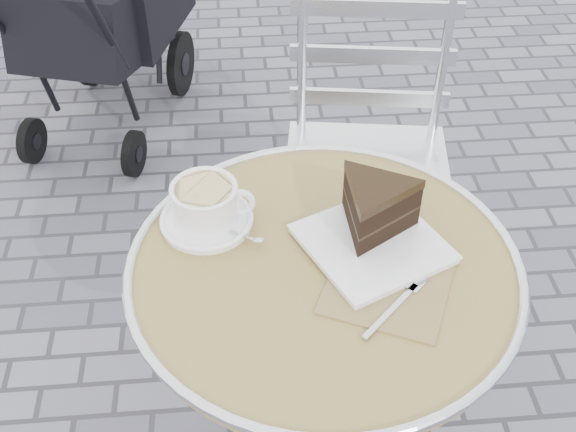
{
  "coord_description": "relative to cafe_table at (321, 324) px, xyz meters",
  "views": [
    {
      "loc": [
        -0.14,
        -0.9,
        1.66
      ],
      "look_at": [
        -0.06,
        0.08,
        0.78
      ],
      "focal_mm": 45.0,
      "sensor_mm": 36.0,
      "label": 1
    }
  ],
  "objects": [
    {
      "name": "cake_plate_set",
      "position": [
        0.1,
        0.06,
        0.22
      ],
      "size": [
        0.3,
        0.38,
        0.12
      ],
      "rotation": [
        0.0,
        0.0,
        0.43
      ],
      "color": "olive",
      "rests_on": "cafe_table"
    },
    {
      "name": "baby_stroller",
      "position": [
        -0.61,
        1.63,
        -0.13
      ],
      "size": [
        0.67,
        1.02,
        0.98
      ],
      "rotation": [
        0.0,
        0.0,
        -0.28
      ],
      "color": "black",
      "rests_on": "ground"
    },
    {
      "name": "cafe_table",
      "position": [
        0.0,
        0.0,
        0.0
      ],
      "size": [
        0.72,
        0.72,
        0.74
      ],
      "color": "silver",
      "rests_on": "ground"
    },
    {
      "name": "bistro_chair",
      "position": [
        0.2,
        0.65,
        0.02
      ],
      "size": [
        0.48,
        0.48,
        0.95
      ],
      "rotation": [
        0.0,
        0.0,
        -0.15
      ],
      "color": "silver",
      "rests_on": "ground"
    },
    {
      "name": "cappuccino_set",
      "position": [
        -0.21,
        0.13,
        0.2
      ],
      "size": [
        0.19,
        0.17,
        0.09
      ],
      "rotation": [
        0.0,
        0.0,
        -0.02
      ],
      "color": "white",
      "rests_on": "cafe_table"
    }
  ]
}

